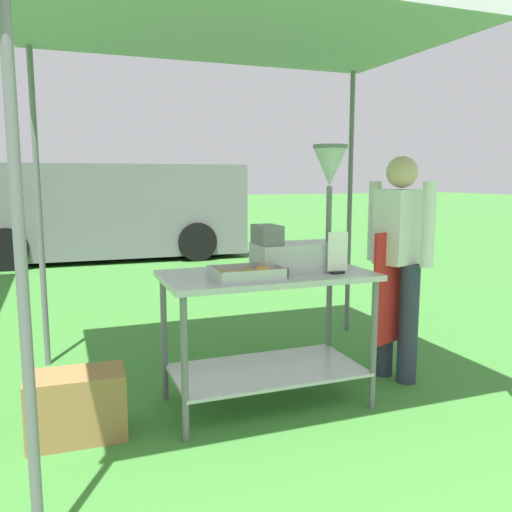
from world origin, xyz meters
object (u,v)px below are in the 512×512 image
object	(u,v)px
donut_fryer	(304,230)
vendor	(398,257)
donut_cart	(267,310)
menu_sign	(338,256)
van_grey	(103,210)
supply_crate	(77,406)
stall_canopy	(262,25)
donut_tray	(249,275)

from	to	relation	value
donut_fryer	vendor	bearing A→B (deg)	6.58
donut_cart	menu_sign	distance (m)	0.56
donut_cart	van_grey	size ratio (longest dim) A/B	0.26
menu_sign	donut_cart	bearing A→B (deg)	155.48
donut_cart	supply_crate	world-z (taller)	donut_cart
donut_fryer	supply_crate	size ratio (longest dim) A/B	1.47
supply_crate	van_grey	xyz separation A→B (m)	(0.74, 7.05, 0.69)
stall_canopy	van_grey	size ratio (longest dim) A/B	0.58
menu_sign	supply_crate	distance (m)	1.76
stall_canopy	van_grey	world-z (taller)	stall_canopy
donut_fryer	menu_sign	xyz separation A→B (m)	(0.15, -0.18, -0.15)
donut_fryer	vendor	distance (m)	0.83
stall_canopy	donut_cart	bearing A→B (deg)	-90.00
vendor	stall_canopy	bearing A→B (deg)	179.59
donut_tray	donut_fryer	size ratio (longest dim) A/B	0.52
donut_cart	menu_sign	size ratio (longest dim) A/B	5.02
donut_cart	vendor	distance (m)	1.08
stall_canopy	donut_fryer	bearing A→B (deg)	-21.39
donut_tray	menu_sign	bearing A→B (deg)	-2.81
vendor	donut_cart	bearing A→B (deg)	-175.03
menu_sign	donut_fryer	bearing A→B (deg)	128.93
donut_fryer	vendor	world-z (taller)	donut_fryer
donut_tray	donut_fryer	bearing A→B (deg)	19.54
donut_tray	van_grey	world-z (taller)	van_grey
donut_tray	supply_crate	world-z (taller)	donut_tray
stall_canopy	van_grey	xyz separation A→B (m)	(-0.43, 6.91, -1.50)
donut_tray	van_grey	size ratio (longest dim) A/B	0.08
donut_fryer	menu_sign	distance (m)	0.27
donut_cart	menu_sign	bearing A→B (deg)	-24.52
donut_tray	stall_canopy	bearing A→B (deg)	54.62
vendor	van_grey	bearing A→B (deg)	102.01
donut_cart	van_grey	xyz separation A→B (m)	(-0.43, 7.01, 0.25)
donut_fryer	van_grey	xyz separation A→B (m)	(-0.68, 7.01, -0.25)
menu_sign	donut_tray	bearing A→B (deg)	177.19
donut_tray	supply_crate	size ratio (longest dim) A/B	0.77
donut_fryer	van_grey	bearing A→B (deg)	95.56
donut_tray	vendor	world-z (taller)	vendor
stall_canopy	supply_crate	xyz separation A→B (m)	(-1.17, -0.14, -2.18)
menu_sign	vendor	distance (m)	0.70
donut_fryer	menu_sign	bearing A→B (deg)	-51.07
donut_tray	vendor	distance (m)	1.24
van_grey	donut_tray	bearing A→B (deg)	-87.97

